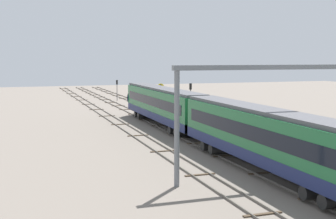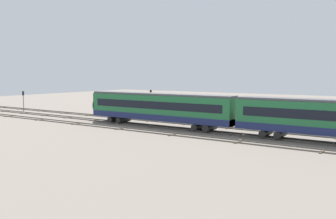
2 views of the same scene
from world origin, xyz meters
name	(u,v)px [view 1 (image 1 of 2)]	position (x,y,z in m)	size (l,w,h in m)	color
ground_plane	(177,134)	(0.00, 0.00, 0.00)	(186.54, 186.54, 0.00)	slate
track_near_foreground	(214,131)	(0.00, -4.69, 0.07)	(170.54, 2.40, 0.16)	#59544C
track_with_train	(177,133)	(0.00, 0.00, 0.07)	(170.54, 2.40, 0.16)	#59544C
track_middle	(138,135)	(0.00, 4.69, 0.07)	(170.54, 2.40, 0.16)	#59544C
overhead_gantry	(273,95)	(-20.15, 0.02, 6.03)	(0.40, 15.23, 8.22)	slate
speed_sign_near_foreground	(161,94)	(14.67, -2.73, 3.33)	(0.14, 1.08, 4.93)	#4C4C51
signal_light_trackside_approach	(117,87)	(41.74, -2.07, 2.77)	(0.31, 0.32, 4.20)	#4C4C51
signal_light_trackside_departure	(190,96)	(11.90, -6.34, 3.27)	(0.31, 0.32, 5.05)	#4C4C51
relay_cabinet	(216,116)	(6.35, -7.84, 0.89)	(1.16, 0.71, 1.79)	#597259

